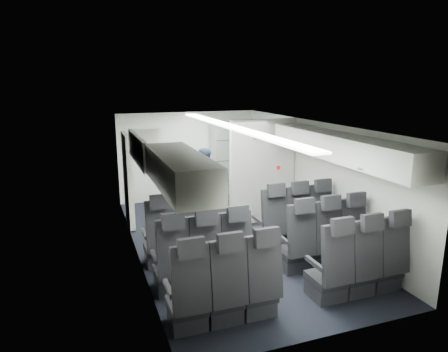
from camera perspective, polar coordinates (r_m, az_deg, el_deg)
cabin_shell at (r=7.09m, az=1.09°, el=-0.91°), size 3.41×6.01×2.16m
seat_row_front at (r=6.83m, az=2.66°, el=-7.83°), size 3.33×0.56×1.24m
seat_row_mid at (r=6.08m, az=5.94°, el=-10.69°), size 3.33×0.56×1.24m
seat_row_rear at (r=5.36m, az=10.21°, el=-14.30°), size 3.33×0.56×1.24m
overhead_bin_left_rear at (r=4.65m, az=-6.28°, el=0.68°), size 0.53×1.80×0.40m
overhead_bin_left_front_open at (r=6.35m, az=-10.34°, el=2.85°), size 0.64×1.70×0.72m
overhead_bin_right_rear at (r=5.94m, az=21.00°, el=2.65°), size 0.53×1.80×0.40m
overhead_bin_right_front at (r=7.34m, az=12.14°, el=5.14°), size 0.53×1.70×0.40m
bulkhead_partition at (r=8.19m, az=5.52°, el=0.65°), size 1.40×0.15×2.13m
galley_unit at (r=9.94m, az=0.65°, el=2.24°), size 0.85×0.52×1.90m
boarding_door at (r=8.24m, az=-13.56°, el=-0.46°), size 0.12×1.27×1.86m
flight_attendant at (r=8.35m, az=-2.55°, el=-1.18°), size 0.44×0.61×1.55m
carry_on_bag at (r=5.99m, az=-9.70°, el=2.91°), size 0.44×0.37×0.23m
papers at (r=8.30m, az=-1.21°, el=0.66°), size 0.19×0.06×0.13m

